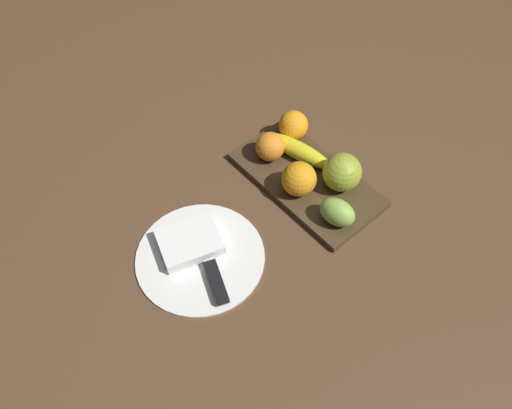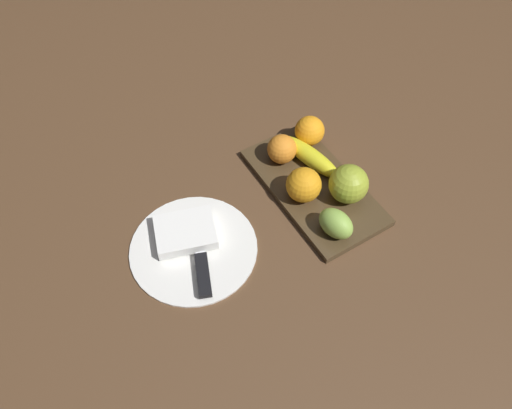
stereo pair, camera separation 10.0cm
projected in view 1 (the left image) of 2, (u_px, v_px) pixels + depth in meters
name	position (u px, v px, depth m)	size (l,w,h in m)	color
ground_plane	(330.00, 185.00, 1.08)	(2.40, 2.40, 0.00)	#533822
fruit_tray	(306.00, 180.00, 1.08)	(0.32, 0.17, 0.02)	#45341F
apple	(342.00, 172.00, 1.03)	(0.08, 0.08, 0.08)	#98AA2F
banana	(299.00, 151.00, 1.10)	(0.16, 0.04, 0.04)	yellow
orange_near_apple	(299.00, 179.00, 1.03)	(0.07, 0.07, 0.07)	orange
orange_near_banana	(293.00, 125.00, 1.12)	(0.07, 0.07, 0.07)	orange
orange_center	(270.00, 147.00, 1.09)	(0.06, 0.06, 0.06)	orange
grape_bunch	(337.00, 212.00, 0.99)	(0.07, 0.05, 0.06)	#8FBA49
dinner_plate	(200.00, 256.00, 0.97)	(0.25, 0.25, 0.01)	white
folded_napkin	(190.00, 242.00, 0.98)	(0.09, 0.12, 0.02)	white
knife	(214.00, 275.00, 0.94)	(0.18, 0.09, 0.01)	silver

